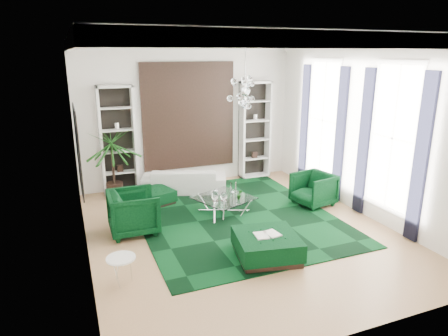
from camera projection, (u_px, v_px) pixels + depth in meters
name	position (u px, v px, depth m)	size (l,w,h in m)	color
floor	(239.00, 230.00, 8.36)	(6.00, 7.00, 0.02)	tan
ceiling	(241.00, 39.00, 7.29)	(6.00, 7.00, 0.02)	white
wall_back	(188.00, 116.00, 10.96)	(6.00, 0.02, 3.80)	white
wall_front	(361.00, 200.00, 4.69)	(6.00, 0.02, 3.80)	white
wall_left	(78.00, 155.00, 6.76)	(0.02, 7.00, 3.80)	white
wall_right	(363.00, 131.00, 8.89)	(0.02, 7.00, 3.80)	white
crown_molding	(241.00, 45.00, 7.32)	(6.00, 7.00, 0.18)	white
ceiling_medallion	(235.00, 42.00, 7.57)	(0.90, 0.90, 0.05)	white
tapestry	(189.00, 116.00, 10.91)	(2.50, 0.06, 2.80)	black
shelving_left	(118.00, 141.00, 10.23)	(0.90, 0.38, 2.80)	white
shelving_right	(255.00, 130.00, 11.61)	(0.90, 0.38, 2.80)	white
painting	(79.00, 150.00, 7.32)	(0.04, 1.30, 1.60)	black
window_near	(393.00, 138.00, 8.08)	(0.03, 1.10, 2.90)	white
curtain_near_a	(421.00, 160.00, 7.44)	(0.07, 0.30, 3.25)	black
curtain_near_b	(364.00, 143.00, 8.84)	(0.07, 0.30, 3.25)	black
window_far	(323.00, 120.00, 10.23)	(0.03, 1.10, 2.90)	white
curtain_far_a	(340.00, 136.00, 9.59)	(0.07, 0.30, 3.25)	black
curtain_far_b	(304.00, 125.00, 10.98)	(0.07, 0.30, 3.25)	black
rug	(234.00, 216.00, 9.05)	(4.20, 5.00, 0.02)	black
sofa	(184.00, 180.00, 10.60)	(2.19, 0.86, 0.64)	silver
armchair_left	(134.00, 212.00, 8.14)	(0.95, 0.98, 0.89)	black
armchair_right	(313.00, 189.00, 9.64)	(0.85, 0.87, 0.80)	black
coffee_table	(224.00, 205.00, 9.17)	(1.13, 1.13, 0.39)	white
ottoman_side	(155.00, 197.00, 9.76)	(0.79, 0.79, 0.35)	black
ottoman_front	(267.00, 246.00, 7.18)	(1.09, 1.09, 0.44)	black
book	(267.00, 234.00, 7.12)	(0.46, 0.31, 0.03)	white
side_table	(122.00, 271.00, 6.37)	(0.46, 0.46, 0.45)	white
palm	(112.00, 154.00, 9.96)	(1.43, 1.43, 2.29)	#175115
chandelier	(245.00, 92.00, 7.65)	(0.71, 0.71, 0.64)	white
table_plant	(239.00, 194.00, 8.98)	(0.12, 0.10, 0.23)	#175115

